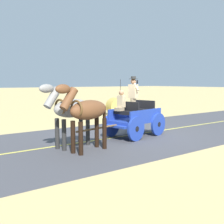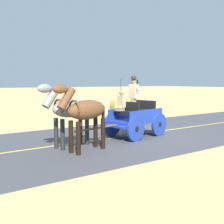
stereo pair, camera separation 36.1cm
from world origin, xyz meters
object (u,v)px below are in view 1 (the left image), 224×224
object	(u,v)px
horse_drawn_carriage	(134,117)
horse_off_side	(70,110)
hay_bale	(117,107)
horse_near_side	(87,112)

from	to	relation	value
horse_drawn_carriage	horse_off_side	distance (m)	3.10
horse_off_side	horse_drawn_carriage	bearing A→B (deg)	-86.47
horse_drawn_carriage	hay_bale	distance (m)	7.14
horse_drawn_carriage	horse_off_side	xyz separation A→B (m)	(-0.19, 3.05, 0.51)
horse_near_side	horse_off_side	distance (m)	0.84
horse_near_side	horse_off_side	bearing A→B (deg)	11.44
horse_drawn_carriage	horse_off_side	world-z (taller)	horse_drawn_carriage
horse_near_side	hay_bale	xyz separation A→B (m)	(7.13, -6.56, -0.72)
horse_near_side	hay_bale	size ratio (longest dim) A/B	1.84
horse_near_side	horse_off_side	xyz separation A→B (m)	(0.83, 0.17, 0.00)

